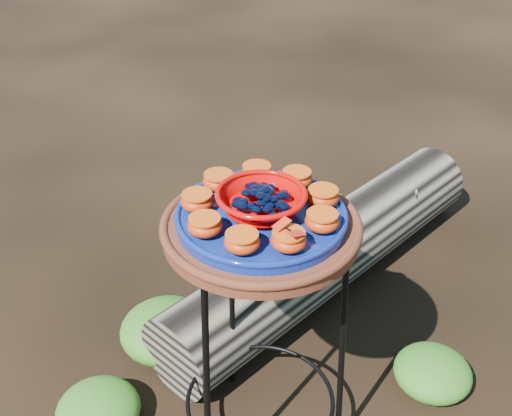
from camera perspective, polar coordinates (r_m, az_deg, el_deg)
name	(u,v)px	position (r m, az deg, el deg)	size (l,w,h in m)	color
plant_stand	(260,347)	(1.68, 0.40, -12.22)	(0.44, 0.44, 0.70)	black
terracotta_saucer	(261,229)	(1.44, 0.45, -1.88)	(0.44, 0.44, 0.04)	#3B1D0B
cobalt_plate	(261,218)	(1.43, 0.46, -0.87)	(0.38, 0.38, 0.03)	#071251
red_bowl	(261,203)	(1.40, 0.47, 0.45)	(0.19, 0.19, 0.05)	#C00503
glass_gems	(261,188)	(1.38, 0.47, 1.82)	(0.15, 0.15, 0.03)	black
orange_half_0	(289,241)	(1.30, 2.91, -2.91)	(0.07, 0.07, 0.04)	#AC0E00
orange_half_1	(322,221)	(1.36, 5.88, -1.19)	(0.07, 0.07, 0.04)	#AC0E00
orange_half_2	(323,197)	(1.44, 5.97, 0.98)	(0.07, 0.07, 0.04)	#AC0E00
orange_half_3	(297,179)	(1.51, 3.64, 2.62)	(0.07, 0.07, 0.04)	#AC0E00
orange_half_4	(257,173)	(1.53, 0.07, 3.14)	(0.07, 0.07, 0.04)	#AC0E00
orange_half_5	(219,181)	(1.50, -3.35, 2.38)	(0.07, 0.07, 0.04)	#AC0E00
orange_half_6	(197,202)	(1.43, -5.25, 0.58)	(0.07, 0.07, 0.04)	#AC0E00
orange_half_7	(205,226)	(1.35, -4.57, -1.59)	(0.07, 0.07, 0.04)	#AC0E00
orange_half_8	(242,242)	(1.29, -1.26, -3.04)	(0.07, 0.07, 0.04)	#AC0E00
butterfly	(289,229)	(1.28, 2.94, -1.92)	(0.08, 0.05, 0.01)	red
driftwood_log	(327,252)	(2.35, 6.37, -3.90)	(1.48, 0.39, 0.28)	black
foliage_left	(98,409)	(1.98, -13.86, -16.97)	(0.24, 0.24, 0.12)	#2E6F18
foliage_right	(433,371)	(2.09, 15.45, -13.83)	(0.24, 0.24, 0.12)	#2E6F18
foliage_back	(166,329)	(2.15, -7.99, -10.58)	(0.30, 0.30, 0.15)	#2E6F18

